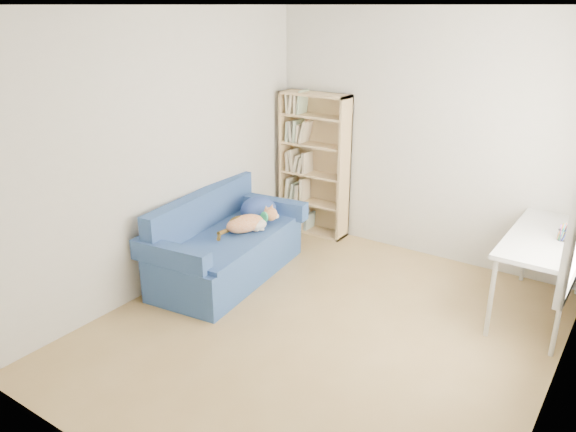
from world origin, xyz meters
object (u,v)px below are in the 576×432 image
at_px(bookshelf, 314,170).
at_px(pen_cup, 563,234).
at_px(desk, 546,243).
at_px(sofa, 227,245).

bearing_deg(bookshelf, pen_cup, -11.39).
distance_m(bookshelf, desk, 2.74).
xyz_separation_m(sofa, pen_cup, (2.90, 0.92, 0.48)).
height_order(bookshelf, pen_cup, bookshelf).
distance_m(desk, pen_cup, 0.17).
height_order(desk, pen_cup, pen_cup).
height_order(sofa, desk, sofa).
height_order(sofa, pen_cup, pen_cup).
bearing_deg(bookshelf, desk, -11.41).
relative_size(bookshelf, pen_cup, 10.96).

